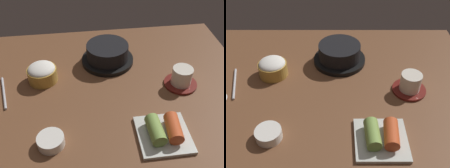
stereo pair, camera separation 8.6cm
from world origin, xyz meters
TOP-DOWN VIEW (x-y plane):
  - dining_table at (0.00, 0.00)cm, footprint 100.00×76.00cm
  - stone_pot at (2.52, 14.48)cm, footprint 19.05×19.05cm
  - rice_bowl at (-20.59, 6.60)cm, footprint 9.86×9.86cm
  - tea_cup_with_saucer at (25.23, -1.82)cm, footprint 10.96×10.96cm
  - kimchi_plate at (13.59, -22.19)cm, footprint 14.28×14.28cm
  - side_bowl_near at (-16.89, -21.04)cm, footprint 7.28×7.28cm

SIDE VIEW (x-z plane):
  - dining_table at x=0.00cm, z-range 0.00..2.00cm
  - side_bowl_near at x=-16.89cm, z-range 2.12..5.05cm
  - kimchi_plate at x=13.59cm, z-range 1.43..6.45cm
  - tea_cup_with_saucer at x=25.23cm, z-range 1.62..8.27cm
  - rice_bowl at x=-20.59cm, z-range 2.04..8.53cm
  - stone_pot at x=2.52cm, z-range 1.89..9.11cm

